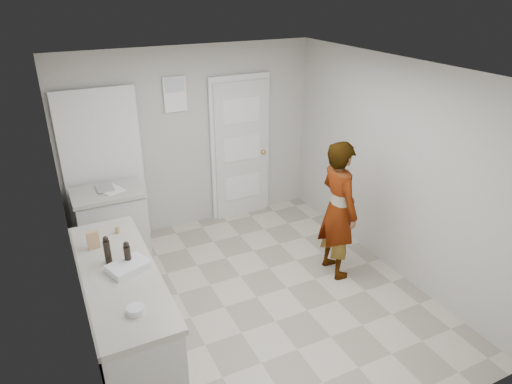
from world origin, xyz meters
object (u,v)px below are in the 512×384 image
spice_jar (117,230)px  oil_cruet_b (107,250)px  person (338,210)px  oil_cruet_a (127,254)px  egg_bowl (136,310)px  baking_dish (128,266)px  cake_mix_box (93,240)px

spice_jar → oil_cruet_b: bearing=-108.7°
person → oil_cruet_a: person is taller
person → spice_jar: bearing=82.3°
oil_cruet_a → egg_bowl: oil_cruet_a is taller
spice_jar → baking_dish: spice_jar is taller
oil_cruet_b → baking_dish: oil_cruet_b is taller
baking_dish → oil_cruet_b: bearing=127.3°
baking_dish → oil_cruet_a: bearing=77.1°
person → cake_mix_box: person is taller
oil_cruet_a → person: bearing=5.0°
person → egg_bowl: person is taller
cake_mix_box → oil_cruet_b: 0.33m
oil_cruet_b → egg_bowl: bearing=-85.3°
person → spice_jar: size_ratio=22.81×
oil_cruet_b → baking_dish: size_ratio=0.69×
cake_mix_box → baking_dish: bearing=-71.9°
spice_jar → baking_dish: (-0.04, -0.69, -0.01)m
person → egg_bowl: bearing=111.4°
cake_mix_box → egg_bowl: (0.15, -1.10, -0.06)m
person → baking_dish: size_ratio=4.17×
spice_jar → cake_mix_box: bearing=-142.6°
cake_mix_box → egg_bowl: cake_mix_box is taller
person → spice_jar: person is taller
cake_mix_box → oil_cruet_b: size_ratio=0.65×
person → baking_dish: person is taller
cake_mix_box → oil_cruet_a: (0.23, -0.43, 0.02)m
person → baking_dish: bearing=98.5°
spice_jar → person: bearing=-9.6°
person → oil_cruet_b: size_ratio=6.08×
spice_jar → oil_cruet_a: (-0.02, -0.62, 0.08)m
spice_jar → baking_dish: 0.69m
egg_bowl → spice_jar: bearing=85.2°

